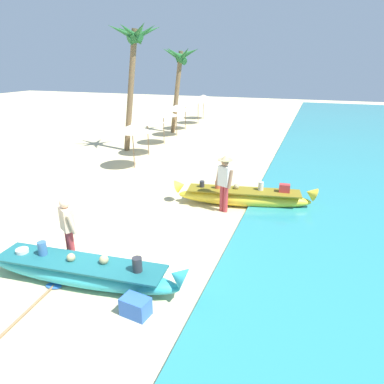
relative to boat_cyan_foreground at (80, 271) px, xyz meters
The scene contains 16 objects.
ground_plane 1.05m from the boat_cyan_foreground, 103.77° to the left, with size 80.00×80.00×0.00m, color beige.
boat_cyan_foreground is the anchor object (origin of this frame).
boat_yellow_midground 5.78m from the boat_cyan_foreground, 66.25° to the left, with size 4.53×1.41×0.81m.
person_vendor_hatted 5.04m from the boat_cyan_foreground, 68.26° to the left, with size 0.59×0.44×1.78m.
person_tourist_customer 1.09m from the boat_cyan_foreground, 139.25° to the left, with size 0.57×0.45×1.60m.
parasol_row_0 8.56m from the boat_cyan_foreground, 111.12° to the left, with size 1.60×1.60×1.91m.
parasol_row_1 10.82m from the boat_cyan_foreground, 108.91° to the left, with size 1.60×1.60×1.91m.
parasol_row_2 13.23m from the boat_cyan_foreground, 106.50° to the left, with size 1.60×1.60×1.91m.
parasol_row_3 15.58m from the boat_cyan_foreground, 104.70° to the left, with size 1.60×1.60×1.91m.
parasol_row_4 17.80m from the boat_cyan_foreground, 103.72° to the left, with size 1.60×1.60×1.91m.
parasol_row_5 20.21m from the boat_cyan_foreground, 101.85° to the left, with size 1.60×1.60×1.91m.
parasol_row_6 22.66m from the boat_cyan_foreground, 101.55° to the left, with size 1.60×1.60×1.91m.
palm_tree_tall_inland 12.36m from the boat_cyan_foreground, 111.75° to the left, with size 2.60×2.41×6.12m.
palm_tree_leaning_seaward 17.00m from the boat_cyan_foreground, 104.34° to the left, with size 2.52×2.43×5.31m.
cooler_box 1.63m from the boat_cyan_foreground, 17.44° to the right, with size 0.52×0.34×0.36m, color blue.
paddle 0.96m from the boat_cyan_foreground, 116.09° to the right, with size 0.38×1.68×0.05m.
Camera 1 is at (4.50, -5.97, 4.36)m, focal length 32.37 mm.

